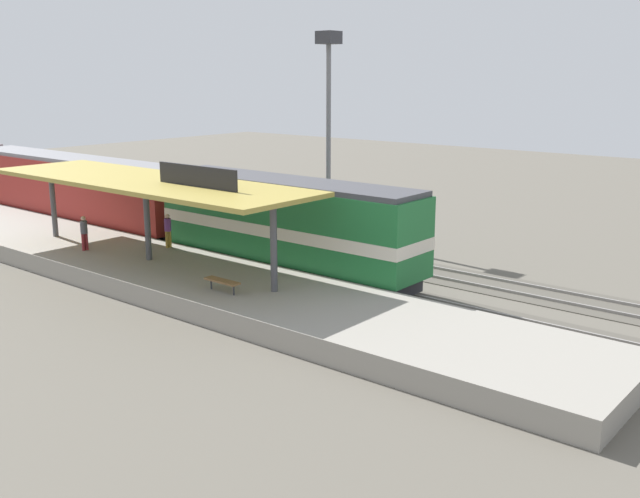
# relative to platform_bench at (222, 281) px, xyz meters

# --- Properties ---
(ground_plane) EXTENTS (120.00, 120.00, 0.00)m
(ground_plane) POSITION_rel_platform_bench_xyz_m (8.00, 6.47, -1.34)
(ground_plane) COLOR #5B564C
(track_near) EXTENTS (3.20, 110.00, 0.16)m
(track_near) POSITION_rel_platform_bench_xyz_m (6.00, 6.47, -1.31)
(track_near) COLOR #4E4941
(track_near) RESTS_ON ground
(track_far) EXTENTS (3.20, 110.00, 0.16)m
(track_far) POSITION_rel_platform_bench_xyz_m (10.60, 6.47, -1.31)
(track_far) COLOR #4E4941
(track_far) RESTS_ON ground
(platform) EXTENTS (6.00, 44.00, 0.90)m
(platform) POSITION_rel_platform_bench_xyz_m (1.40, 6.47, -0.89)
(platform) COLOR gray
(platform) RESTS_ON ground
(station_canopy) EXTENTS (5.20, 18.00, 4.70)m
(station_canopy) POSITION_rel_platform_bench_xyz_m (1.40, 6.38, 3.19)
(station_canopy) COLOR #47474C
(station_canopy) RESTS_ON platform
(platform_bench) EXTENTS (0.44, 1.70, 0.50)m
(platform_bench) POSITION_rel_platform_bench_xyz_m (0.00, 0.00, 0.00)
(platform_bench) COLOR #333338
(platform_bench) RESTS_ON platform
(locomotive) EXTENTS (2.93, 14.43, 4.44)m
(locomotive) POSITION_rel_platform_bench_xyz_m (6.00, 1.95, 1.07)
(locomotive) COLOR #28282D
(locomotive) RESTS_ON track_near
(passenger_carriage_front) EXTENTS (2.90, 20.00, 4.24)m
(passenger_carriage_front) POSITION_rel_platform_bench_xyz_m (6.00, 19.95, 0.97)
(passenger_carriage_front) COLOR #28282D
(passenger_carriage_front) RESTS_ON track_near
(light_mast) EXTENTS (1.10, 1.10, 11.70)m
(light_mast) POSITION_rel_platform_bench_xyz_m (13.80, 5.67, 7.05)
(light_mast) COLOR slate
(light_mast) RESTS_ON ground
(person_waiting) EXTENTS (0.34, 0.34, 1.71)m
(person_waiting) POSITION_rel_platform_bench_xyz_m (3.58, 7.74, 0.51)
(person_waiting) COLOR olive
(person_waiting) RESTS_ON platform
(person_walking) EXTENTS (0.34, 0.34, 1.71)m
(person_walking) POSITION_rel_platform_bench_xyz_m (0.59, 10.46, 0.51)
(person_walking) COLOR maroon
(person_walking) RESTS_ON platform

